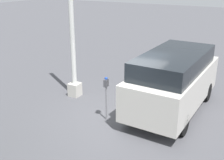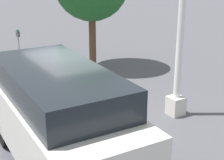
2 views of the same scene
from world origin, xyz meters
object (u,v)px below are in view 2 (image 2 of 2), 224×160
(parking_meter_near, at_px, (91,79))
(lamp_post, at_px, (181,26))
(parked_van, at_px, (59,115))
(parking_meter_far, at_px, (18,37))

(parking_meter_near, relative_size, lamp_post, 0.23)
(lamp_post, bearing_deg, parked_van, -79.86)
(parking_meter_near, bearing_deg, lamp_post, 57.21)
(parking_meter_near, distance_m, parked_van, 2.52)
(parking_meter_far, relative_size, lamp_post, 0.21)
(parking_meter_near, height_order, parked_van, parked_van)
(parking_meter_near, bearing_deg, parked_van, -48.95)
(parking_meter_far, xyz_separation_m, lamp_post, (8.14, 2.13, 1.57))
(parking_meter_near, distance_m, lamp_post, 2.86)
(parking_meter_near, height_order, lamp_post, lamp_post)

